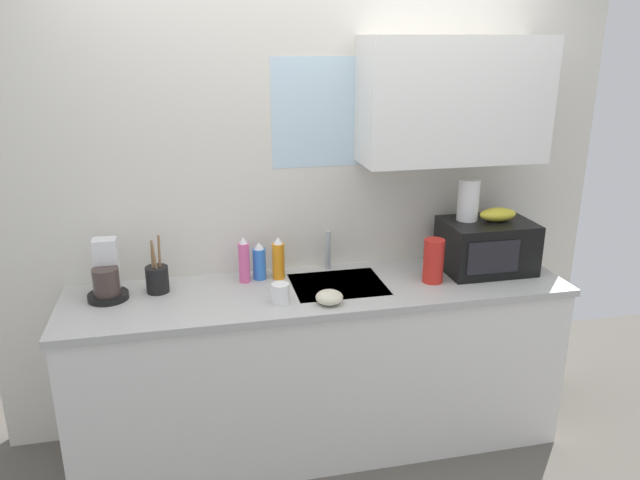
# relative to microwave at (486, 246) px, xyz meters

# --- Properties ---
(kitchen_wall_assembly) EXTENTS (3.28, 0.42, 2.50)m
(kitchen_wall_assembly) POSITION_rel_microwave_xyz_m (-0.78, 0.26, 0.32)
(kitchen_wall_assembly) COLOR silver
(kitchen_wall_assembly) RESTS_ON ground
(counter_unit) EXTENTS (2.51, 0.63, 0.90)m
(counter_unit) POSITION_rel_microwave_xyz_m (-0.92, -0.05, -0.58)
(counter_unit) COLOR white
(counter_unit) RESTS_ON ground
(sink_faucet) EXTENTS (0.03, 0.03, 0.22)m
(sink_faucet) POSITION_rel_microwave_xyz_m (-0.82, 0.19, -0.03)
(sink_faucet) COLOR #B2B5BA
(sink_faucet) RESTS_ON counter_unit
(microwave) EXTENTS (0.46, 0.35, 0.27)m
(microwave) POSITION_rel_microwave_xyz_m (0.00, 0.00, 0.00)
(microwave) COLOR black
(microwave) RESTS_ON counter_unit
(banana_bunch) EXTENTS (0.20, 0.11, 0.07)m
(banana_bunch) POSITION_rel_microwave_xyz_m (0.05, 0.00, 0.17)
(banana_bunch) COLOR gold
(banana_bunch) RESTS_ON microwave
(paper_towel_roll) EXTENTS (0.11, 0.11, 0.22)m
(paper_towel_roll) POSITION_rel_microwave_xyz_m (-0.10, 0.05, 0.24)
(paper_towel_roll) COLOR white
(paper_towel_roll) RESTS_ON microwave
(coffee_maker) EXTENTS (0.19, 0.21, 0.28)m
(coffee_maker) POSITION_rel_microwave_xyz_m (-1.94, 0.06, -0.03)
(coffee_maker) COLOR black
(coffee_maker) RESTS_ON counter_unit
(dish_soap_bottle_orange) EXTENTS (0.06, 0.06, 0.22)m
(dish_soap_bottle_orange) POSITION_rel_microwave_xyz_m (-1.10, 0.12, -0.03)
(dish_soap_bottle_orange) COLOR orange
(dish_soap_bottle_orange) RESTS_ON counter_unit
(dish_soap_bottle_blue) EXTENTS (0.07, 0.07, 0.20)m
(dish_soap_bottle_blue) POSITION_rel_microwave_xyz_m (-1.20, 0.13, -0.04)
(dish_soap_bottle_blue) COLOR blue
(dish_soap_bottle_blue) RESTS_ON counter_unit
(dish_soap_bottle_pink) EXTENTS (0.06, 0.06, 0.24)m
(dish_soap_bottle_pink) POSITION_rel_microwave_xyz_m (-1.28, 0.11, -0.02)
(dish_soap_bottle_pink) COLOR #E55999
(dish_soap_bottle_pink) RESTS_ON counter_unit
(cereal_canister) EXTENTS (0.10, 0.10, 0.23)m
(cereal_canister) POSITION_rel_microwave_xyz_m (-0.34, -0.10, -0.02)
(cereal_canister) COLOR red
(cereal_canister) RESTS_ON counter_unit
(mug_white) EXTENTS (0.08, 0.08, 0.09)m
(mug_white) POSITION_rel_microwave_xyz_m (-1.14, -0.19, -0.09)
(mug_white) COLOR white
(mug_white) RESTS_ON counter_unit
(utensil_crock) EXTENTS (0.11, 0.11, 0.29)m
(utensil_crock) POSITION_rel_microwave_xyz_m (-1.71, 0.07, -0.06)
(utensil_crock) COLOR black
(utensil_crock) RESTS_ON counter_unit
(small_bowl) EXTENTS (0.13, 0.13, 0.06)m
(small_bowl) POSITION_rel_microwave_xyz_m (-0.92, -0.25, -0.10)
(small_bowl) COLOR beige
(small_bowl) RESTS_ON counter_unit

